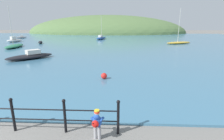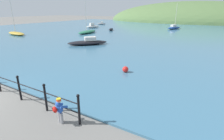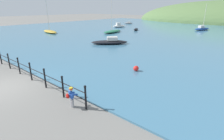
{
  "view_description": "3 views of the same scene",
  "coord_description": "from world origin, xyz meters",
  "px_view_note": "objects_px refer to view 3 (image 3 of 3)",
  "views": [
    {
      "loc": [
        5.47,
        -3.6,
        3.55
      ],
      "look_at": [
        4.97,
        6.77,
        0.8
      ],
      "focal_mm": 28.0,
      "sensor_mm": 36.0,
      "label": 1
    },
    {
      "loc": [
        9.2,
        -2.53,
        3.95
      ],
      "look_at": [
        4.62,
        5.13,
        0.88
      ],
      "focal_mm": 28.0,
      "sensor_mm": 36.0,
      "label": 2
    },
    {
      "loc": [
        10.9,
        -3.03,
        4.42
      ],
      "look_at": [
        4.26,
        4.68,
        0.8
      ],
      "focal_mm": 28.0,
      "sensor_mm": 36.0,
      "label": 3
    }
  ],
  "objects_px": {
    "mooring_buoy": "(136,68)",
    "boat_far_left": "(128,23)",
    "boat_nearest_quay": "(119,26)",
    "boat_blue_hull": "(112,31)",
    "boat_twin_mast": "(110,42)",
    "boat_green_fishing": "(136,29)",
    "boat_red_dinghy": "(202,29)",
    "boat_white_sailboat": "(50,31)",
    "child_in_coat": "(71,95)"
  },
  "relations": [
    {
      "from": "boat_twin_mast",
      "to": "boat_green_fishing",
      "type": "height_order",
      "value": "boat_twin_mast"
    },
    {
      "from": "boat_twin_mast",
      "to": "mooring_buoy",
      "type": "xyz_separation_m",
      "value": [
        8.08,
        -6.29,
        -0.1
      ]
    },
    {
      "from": "boat_far_left",
      "to": "mooring_buoy",
      "type": "relative_size",
      "value": 6.53
    },
    {
      "from": "boat_twin_mast",
      "to": "mooring_buoy",
      "type": "height_order",
      "value": "boat_twin_mast"
    },
    {
      "from": "boat_white_sailboat",
      "to": "boat_twin_mast",
      "type": "xyz_separation_m",
      "value": [
        15.3,
        -0.72,
        0.03
      ]
    },
    {
      "from": "child_in_coat",
      "to": "boat_white_sailboat",
      "type": "xyz_separation_m",
      "value": [
        -23.71,
        12.97,
        -0.25
      ]
    },
    {
      "from": "child_in_coat",
      "to": "boat_twin_mast",
      "type": "distance_m",
      "value": 14.86
    },
    {
      "from": "child_in_coat",
      "to": "boat_white_sailboat",
      "type": "bearing_deg",
      "value": 151.32
    },
    {
      "from": "boat_nearest_quay",
      "to": "boat_green_fishing",
      "type": "distance_m",
      "value": 6.65
    },
    {
      "from": "boat_blue_hull",
      "to": "boat_red_dinghy",
      "type": "xyz_separation_m",
      "value": [
        11.42,
        14.91,
        0.08
      ]
    },
    {
      "from": "boat_nearest_quay",
      "to": "mooring_buoy",
      "type": "height_order",
      "value": "boat_nearest_quay"
    },
    {
      "from": "boat_nearest_quay",
      "to": "boat_far_left",
      "type": "distance_m",
      "value": 9.95
    },
    {
      "from": "child_in_coat",
      "to": "boat_white_sailboat",
      "type": "height_order",
      "value": "boat_white_sailboat"
    },
    {
      "from": "child_in_coat",
      "to": "boat_blue_hull",
      "type": "xyz_separation_m",
      "value": [
        -15.15,
        20.61,
        -0.25
      ]
    },
    {
      "from": "child_in_coat",
      "to": "boat_nearest_quay",
      "type": "xyz_separation_m",
      "value": [
        -19.98,
        28.64,
        -0.15
      ]
    },
    {
      "from": "boat_white_sailboat",
      "to": "mooring_buoy",
      "type": "bearing_deg",
      "value": -16.71
    },
    {
      "from": "boat_far_left",
      "to": "boat_red_dinghy",
      "type": "bearing_deg",
      "value": -6.49
    },
    {
      "from": "boat_twin_mast",
      "to": "mooring_buoy",
      "type": "relative_size",
      "value": 11.13
    },
    {
      "from": "boat_far_left",
      "to": "boat_white_sailboat",
      "type": "bearing_deg",
      "value": -89.69
    },
    {
      "from": "boat_white_sailboat",
      "to": "boat_green_fishing",
      "type": "bearing_deg",
      "value": 53.28
    },
    {
      "from": "child_in_coat",
      "to": "boat_green_fishing",
      "type": "bearing_deg",
      "value": 117.6
    },
    {
      "from": "mooring_buoy",
      "to": "boat_far_left",
      "type": "bearing_deg",
      "value": 126.43
    },
    {
      "from": "boat_red_dinghy",
      "to": "boat_white_sailboat",
      "type": "bearing_deg",
      "value": -131.54
    },
    {
      "from": "boat_blue_hull",
      "to": "mooring_buoy",
      "type": "relative_size",
      "value": 14.97
    },
    {
      "from": "boat_blue_hull",
      "to": "boat_red_dinghy",
      "type": "relative_size",
      "value": 1.13
    },
    {
      "from": "boat_nearest_quay",
      "to": "boat_white_sailboat",
      "type": "height_order",
      "value": "boat_white_sailboat"
    },
    {
      "from": "boat_blue_hull",
      "to": "boat_far_left",
      "type": "bearing_deg",
      "value": 116.81
    },
    {
      "from": "boat_white_sailboat",
      "to": "child_in_coat",
      "type": "bearing_deg",
      "value": -28.68
    },
    {
      "from": "boat_green_fishing",
      "to": "boat_blue_hull",
      "type": "bearing_deg",
      "value": -103.75
    },
    {
      "from": "mooring_buoy",
      "to": "boat_green_fishing",
      "type": "bearing_deg",
      "value": 123.4
    },
    {
      "from": "boat_nearest_quay",
      "to": "boat_green_fishing",
      "type": "relative_size",
      "value": 1.57
    },
    {
      "from": "boat_nearest_quay",
      "to": "boat_white_sailboat",
      "type": "bearing_deg",
      "value": -103.37
    },
    {
      "from": "boat_red_dinghy",
      "to": "boat_far_left",
      "type": "bearing_deg",
      "value": 173.51
    },
    {
      "from": "boat_red_dinghy",
      "to": "mooring_buoy",
      "type": "relative_size",
      "value": 13.22
    },
    {
      "from": "boat_twin_mast",
      "to": "child_in_coat",
      "type": "bearing_deg",
      "value": -55.53
    },
    {
      "from": "boat_white_sailboat",
      "to": "boat_green_fishing",
      "type": "xyz_separation_m",
      "value": [
        9.95,
        13.34,
        -0.04
      ]
    },
    {
      "from": "boat_green_fishing",
      "to": "boat_twin_mast",
      "type": "bearing_deg",
      "value": -69.17
    },
    {
      "from": "boat_white_sailboat",
      "to": "boat_red_dinghy",
      "type": "bearing_deg",
      "value": 48.46
    },
    {
      "from": "boat_blue_hull",
      "to": "boat_green_fishing",
      "type": "height_order",
      "value": "boat_blue_hull"
    },
    {
      "from": "child_in_coat",
      "to": "boat_red_dinghy",
      "type": "height_order",
      "value": "boat_red_dinghy"
    },
    {
      "from": "child_in_coat",
      "to": "boat_nearest_quay",
      "type": "bearing_deg",
      "value": 124.91
    },
    {
      "from": "boat_white_sailboat",
      "to": "mooring_buoy",
      "type": "xyz_separation_m",
      "value": [
        23.38,
        -7.02,
        -0.06
      ]
    },
    {
      "from": "boat_nearest_quay",
      "to": "boat_green_fishing",
      "type": "xyz_separation_m",
      "value": [
        6.23,
        -2.33,
        -0.14
      ]
    },
    {
      "from": "boat_blue_hull",
      "to": "boat_nearest_quay",
      "type": "xyz_separation_m",
      "value": [
        -4.83,
        8.03,
        0.1
      ]
    },
    {
      "from": "boat_green_fishing",
      "to": "mooring_buoy",
      "type": "bearing_deg",
      "value": -56.6
    },
    {
      "from": "boat_green_fishing",
      "to": "boat_far_left",
      "type": "relative_size",
      "value": 0.89
    },
    {
      "from": "boat_white_sailboat",
      "to": "boat_far_left",
      "type": "xyz_separation_m",
      "value": [
        -0.14,
        24.83,
        0.01
      ]
    },
    {
      "from": "boat_white_sailboat",
      "to": "boat_blue_hull",
      "type": "bearing_deg",
      "value": 41.76
    },
    {
      "from": "boat_nearest_quay",
      "to": "mooring_buoy",
      "type": "relative_size",
      "value": 9.08
    },
    {
      "from": "boat_nearest_quay",
      "to": "boat_red_dinghy",
      "type": "height_order",
      "value": "boat_red_dinghy"
    }
  ]
}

